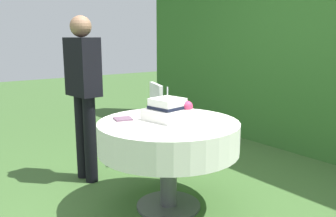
# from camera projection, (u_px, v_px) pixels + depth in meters

# --- Properties ---
(ground_plane) EXTENTS (20.00, 20.00, 0.00)m
(ground_plane) POSITION_uv_depth(u_px,v_px,m) (168.00, 206.00, 2.96)
(ground_plane) COLOR #3D602D
(foliage_hedge) EXTENTS (6.21, 0.45, 2.88)m
(foliage_hedge) POSITION_uv_depth(u_px,v_px,m) (328.00, 34.00, 4.03)
(foliage_hedge) COLOR #336628
(foliage_hedge) RESTS_ON ground_plane
(cake_table) EXTENTS (1.14, 1.14, 0.74)m
(cake_table) POSITION_uv_depth(u_px,v_px,m) (169.00, 137.00, 2.84)
(cake_table) COLOR #4C4C51
(cake_table) RESTS_ON ground_plane
(wedding_cake) EXTENTS (0.37, 0.37, 0.27)m
(wedding_cake) POSITION_uv_depth(u_px,v_px,m) (168.00, 110.00, 2.87)
(wedding_cake) COLOR white
(wedding_cake) RESTS_ON cake_table
(serving_plate_near) EXTENTS (0.15, 0.15, 0.01)m
(serving_plate_near) POSITION_uv_depth(u_px,v_px,m) (179.00, 111.00, 3.21)
(serving_plate_near) COLOR white
(serving_plate_near) RESTS_ON cake_table
(serving_plate_far) EXTENTS (0.12, 0.12, 0.01)m
(serving_plate_far) POSITION_uv_depth(u_px,v_px,m) (134.00, 129.00, 2.58)
(serving_plate_far) COLOR white
(serving_plate_far) RESTS_ON cake_table
(napkin_stack) EXTENTS (0.17, 0.17, 0.01)m
(napkin_stack) POSITION_uv_depth(u_px,v_px,m) (123.00, 119.00, 2.88)
(napkin_stack) COLOR #6B4C60
(napkin_stack) RESTS_ON cake_table
(garden_chair) EXTENTS (0.51, 0.51, 0.89)m
(garden_chair) POSITION_uv_depth(u_px,v_px,m) (148.00, 115.00, 3.98)
(garden_chair) COLOR white
(garden_chair) RESTS_ON ground_plane
(standing_person) EXTENTS (0.38, 0.24, 1.60)m
(standing_person) POSITION_uv_depth(u_px,v_px,m) (84.00, 88.00, 3.36)
(standing_person) COLOR black
(standing_person) RESTS_ON ground_plane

